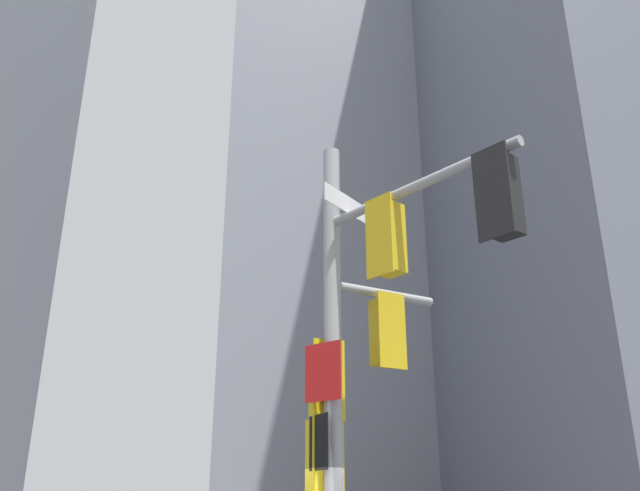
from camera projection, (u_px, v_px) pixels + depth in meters
building_mid_block at (344, 104)px, 40.99m from camera, size 13.11×13.11×49.97m
signal_pole_assembly at (363, 346)px, 9.11m from camera, size 2.36×3.54×7.27m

